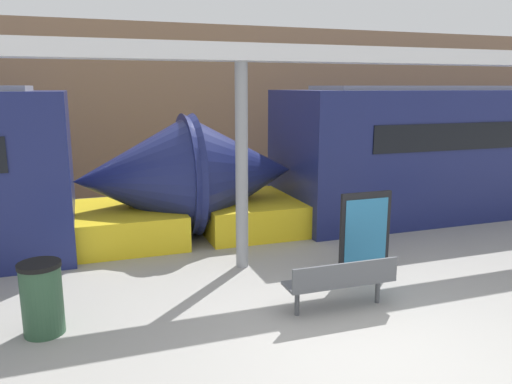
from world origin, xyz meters
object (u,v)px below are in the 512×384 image
Objects in this scene: poster_board at (365,236)px; support_column_near at (242,168)px; bench_near at (341,280)px; trash_bin at (42,298)px.

support_column_near is at bearing 143.07° from poster_board.
trash_bin reaches higher than bench_near.
poster_board is 0.42× the size of support_column_near.
trash_bin is 3.79m from support_column_near.
poster_board is (4.94, 0.23, 0.27)m from trash_bin.
bench_near is at bearing -135.17° from poster_board.
trash_bin is at bearing -177.28° from poster_board.
poster_board is at bearing -36.93° from support_column_near.
support_column_near reaches higher than poster_board.
poster_board is 2.39m from support_column_near.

